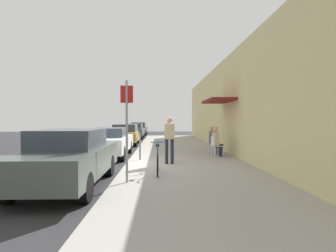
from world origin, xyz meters
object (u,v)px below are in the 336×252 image
object	(u,v)px
parked_car_2	(125,134)
parking_meter	(140,141)
parked_car_4	(139,129)
street_sign	(127,123)
pedestrian_standing	(169,136)
parked_car_1	(109,142)
bicycle_0	(158,161)
cafe_chair_0	(216,145)
parked_car_3	(134,131)
seated_patron_1	(213,139)
seated_patron_0	(217,141)
cafe_chair_1	(212,143)
parked_car_0	(69,157)

from	to	relation	value
parked_car_2	parking_meter	size ratio (longest dim) A/B	3.33
parked_car_4	street_sign	distance (m)	23.58
parking_meter	pedestrian_standing	xyz separation A→B (m)	(1.14, -1.07, 0.23)
parking_meter	pedestrian_standing	size ratio (longest dim) A/B	0.78
parked_car_1	bicycle_0	distance (m)	5.01
parked_car_2	cafe_chair_0	world-z (taller)	parked_car_2
parked_car_2	parked_car_3	distance (m)	6.02
cafe_chair_0	seated_patron_1	size ratio (longest dim) A/B	0.67
parked_car_1	seated_patron_0	distance (m)	4.89
seated_patron_0	seated_patron_1	size ratio (longest dim) A/B	1.00
parked_car_1	pedestrian_standing	world-z (taller)	pedestrian_standing
parking_meter	cafe_chair_0	size ratio (longest dim) A/B	1.52
parking_meter	bicycle_0	size ratio (longest dim) A/B	0.77
parked_car_2	parked_car_4	xyz separation A→B (m)	(0.00, 11.75, 0.00)
parked_car_4	cafe_chair_1	world-z (taller)	parked_car_4
parked_car_0	seated_patron_0	distance (m)	6.74
parked_car_1	bicycle_0	bearing A→B (deg)	-62.96
parking_meter	seated_patron_0	size ratio (longest dim) A/B	1.02
seated_patron_0	pedestrian_standing	xyz separation A→B (m)	(-2.13, -1.89, 0.30)
parked_car_3	cafe_chair_1	xyz separation A→B (m)	(4.76, -12.10, -0.09)
parked_car_2	cafe_chair_0	size ratio (longest dim) A/B	5.06
street_sign	bicycle_0	bearing A→B (deg)	56.95
parked_car_4	parking_meter	xyz separation A→B (m)	(1.55, -19.54, 0.16)
cafe_chair_0	cafe_chair_1	xyz separation A→B (m)	(0.00, 0.89, 0.00)
parked_car_2	pedestrian_standing	bearing A→B (deg)	-73.12
parked_car_0	seated_patron_0	xyz separation A→B (m)	(4.82, 4.72, 0.06)
seated_patron_0	street_sign	bearing A→B (deg)	-124.67
parked_car_3	seated_patron_0	bearing A→B (deg)	-69.65
parked_car_0	seated_patron_0	world-z (taller)	parked_car_0
seated_patron_1	cafe_chair_1	bearing A→B (deg)	167.11
parked_car_0	seated_patron_0	size ratio (longest dim) A/B	3.41
cafe_chair_0	parking_meter	bearing A→B (deg)	-165.70
street_sign	cafe_chair_1	size ratio (longest dim) A/B	2.99
seated_patron_1	cafe_chair_0	bearing A→B (deg)	-93.88
seated_patron_0	cafe_chair_0	bearing A→B (deg)	-171.45
parked_car_1	street_sign	size ratio (longest dim) A/B	1.69
parked_car_0	cafe_chair_1	distance (m)	7.36
parked_car_4	seated_patron_0	bearing A→B (deg)	-75.57
parked_car_0	seated_patron_1	distance (m)	7.38
seated_patron_1	bicycle_0	bearing A→B (deg)	-119.58
cafe_chair_0	parked_car_2	bearing A→B (deg)	124.28
parked_car_3	cafe_chair_0	size ratio (longest dim) A/B	5.06
parking_meter	street_sign	world-z (taller)	street_sign
cafe_chair_1	pedestrian_standing	world-z (taller)	pedestrian_standing
cafe_chair_0	seated_patron_1	world-z (taller)	seated_patron_1
parked_car_1	pedestrian_standing	bearing A→B (deg)	-45.69
bicycle_0	seated_patron_0	size ratio (longest dim) A/B	1.33
seated_patron_1	parked_car_2	bearing A→B (deg)	128.31
bicycle_0	cafe_chair_0	size ratio (longest dim) A/B	1.97
parked_car_1	parked_car_4	bearing A→B (deg)	90.00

